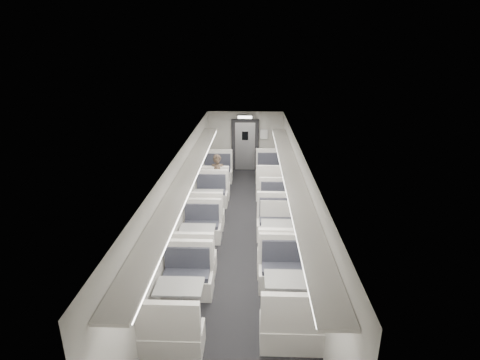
# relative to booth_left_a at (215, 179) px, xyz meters

# --- Properties ---
(room) EXTENTS (3.24, 12.24, 2.64)m
(room) POSITION_rel_booth_left_a_xyz_m (1.00, -3.68, 0.80)
(room) COLOR black
(room) RESTS_ON ground
(booth_left_a) EXTENTS (1.09, 2.21, 1.18)m
(booth_left_a) POSITION_rel_booth_left_a_xyz_m (0.00, 0.00, 0.00)
(booth_left_a) COLOR beige
(booth_left_a) RESTS_ON room
(booth_left_b) EXTENTS (1.04, 2.11, 1.13)m
(booth_left_b) POSITION_rel_booth_left_a_xyz_m (0.00, -2.20, -0.02)
(booth_left_b) COLOR beige
(booth_left_b) RESTS_ON room
(booth_left_c) EXTENTS (1.01, 2.05, 1.10)m
(booth_left_c) POSITION_rel_booth_left_a_xyz_m (0.00, -4.48, -0.03)
(booth_left_c) COLOR beige
(booth_left_c) RESTS_ON room
(booth_left_d) EXTENTS (1.04, 2.11, 1.13)m
(booth_left_d) POSITION_rel_booth_left_a_xyz_m (0.00, -6.78, -0.02)
(booth_left_d) COLOR beige
(booth_left_d) RESTS_ON room
(booth_right_a) EXTENTS (1.12, 2.28, 1.22)m
(booth_right_a) POSITION_rel_booth_left_a_xyz_m (2.00, 0.04, 0.01)
(booth_right_a) COLOR beige
(booth_right_a) RESTS_ON room
(booth_right_b) EXTENTS (0.95, 1.94, 1.04)m
(booth_right_b) POSITION_rel_booth_left_a_xyz_m (2.00, -2.53, -0.05)
(booth_right_b) COLOR beige
(booth_right_b) RESTS_ON room
(booth_right_c) EXTENTS (1.12, 2.27, 1.22)m
(booth_right_c) POSITION_rel_booth_left_a_xyz_m (2.00, -4.36, 0.01)
(booth_right_c) COLOR beige
(booth_right_c) RESTS_ON room
(booth_right_d) EXTENTS (1.08, 2.19, 1.17)m
(booth_right_d) POSITION_rel_booth_left_a_xyz_m (2.00, -6.53, -0.00)
(booth_right_d) COLOR beige
(booth_right_d) RESTS_ON room
(passenger) EXTENTS (0.57, 0.37, 1.56)m
(passenger) POSITION_rel_booth_left_a_xyz_m (0.18, -1.03, 0.39)
(passenger) COLOR black
(passenger) RESTS_ON room
(window_a) EXTENTS (0.02, 1.18, 0.84)m
(window_a) POSITION_rel_booth_left_a_xyz_m (-0.49, -0.28, 0.95)
(window_a) COLOR black
(window_a) RESTS_ON room
(window_b) EXTENTS (0.02, 1.18, 0.84)m
(window_b) POSITION_rel_booth_left_a_xyz_m (-0.49, -2.48, 0.95)
(window_b) COLOR black
(window_b) RESTS_ON room
(window_c) EXTENTS (0.02, 1.18, 0.84)m
(window_c) POSITION_rel_booth_left_a_xyz_m (-0.49, -4.68, 0.95)
(window_c) COLOR black
(window_c) RESTS_ON room
(window_d) EXTENTS (0.02, 1.18, 0.84)m
(window_d) POSITION_rel_booth_left_a_xyz_m (-0.49, -6.88, 0.95)
(window_d) COLOR black
(window_d) RESTS_ON room
(luggage_rack_left) EXTENTS (0.46, 10.40, 0.09)m
(luggage_rack_left) POSITION_rel_booth_left_a_xyz_m (-0.24, -3.98, 1.52)
(luggage_rack_left) COLOR beige
(luggage_rack_left) RESTS_ON room
(luggage_rack_right) EXTENTS (0.46, 10.40, 0.09)m
(luggage_rack_right) POSITION_rel_booth_left_a_xyz_m (2.24, -3.98, 1.52)
(luggage_rack_right) COLOR beige
(luggage_rack_right) RESTS_ON room
(vestibule_door) EXTENTS (1.10, 0.13, 2.10)m
(vestibule_door) POSITION_rel_booth_left_a_xyz_m (1.00, 2.26, 0.64)
(vestibule_door) COLOR black
(vestibule_door) RESTS_ON room
(exit_sign) EXTENTS (0.62, 0.12, 0.16)m
(exit_sign) POSITION_rel_booth_left_a_xyz_m (1.00, 1.77, 1.88)
(exit_sign) COLOR black
(exit_sign) RESTS_ON room
(wall_notice) EXTENTS (0.32, 0.02, 0.40)m
(wall_notice) POSITION_rel_booth_left_a_xyz_m (1.75, 2.24, 1.10)
(wall_notice) COLOR white
(wall_notice) RESTS_ON room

